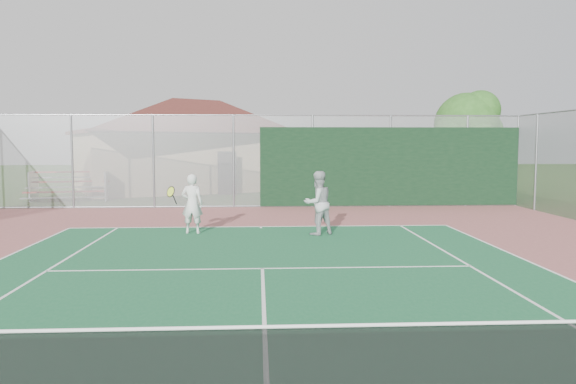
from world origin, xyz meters
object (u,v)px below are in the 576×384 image
object	(u,v)px
player_grey_back	(318,204)
bleachers	(70,185)
player_white_front	(192,204)
tree	(468,127)
clubhouse	(194,136)

from	to	relation	value
player_grey_back	bleachers	bearing A→B (deg)	-73.22
player_white_front	player_grey_back	world-z (taller)	player_grey_back
tree	player_white_front	distance (m)	15.80
bleachers	player_white_front	xyz separation A→B (m)	(6.37, -9.59, 0.16)
player_grey_back	tree	bearing A→B (deg)	-154.24
bleachers	player_grey_back	size ratio (longest dim) A/B	2.11
bleachers	player_white_front	distance (m)	11.51
tree	player_white_front	world-z (taller)	tree
clubhouse	player_white_front	bearing A→B (deg)	-108.11
clubhouse	player_grey_back	distance (m)	16.82
player_white_front	tree	bearing A→B (deg)	-130.31
player_white_front	player_grey_back	bearing A→B (deg)	-179.48
clubhouse	player_white_front	size ratio (longest dim) A/B	9.52
clubhouse	bleachers	bearing A→B (deg)	-152.59
tree	player_white_front	bearing A→B (deg)	-137.59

